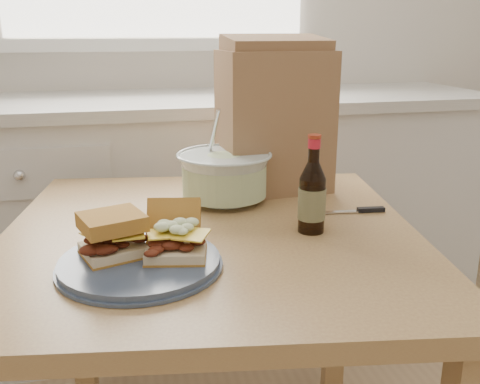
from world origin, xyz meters
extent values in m
cube|color=silver|center=(0.00, 1.70, 0.45)|extent=(2.40, 0.60, 0.90)
cube|color=silver|center=(0.00, 1.70, 0.92)|extent=(2.50, 0.64, 0.04)
cube|color=tan|center=(-0.01, 0.77, 0.74)|extent=(1.04, 1.04, 0.04)
cube|color=tan|center=(-0.35, 1.24, 0.36)|extent=(0.07, 0.07, 0.72)
cube|color=tan|center=(0.45, 1.11, 0.36)|extent=(0.07, 0.07, 0.72)
cylinder|color=#3C4A61|center=(-0.17, 0.61, 0.77)|extent=(0.30, 0.30, 0.02)
cube|color=beige|center=(-0.22, 0.64, 0.79)|extent=(0.14, 0.13, 0.02)
cube|color=yellow|center=(-0.22, 0.64, 0.82)|extent=(0.08, 0.08, 0.00)
cube|color=#AE782E|center=(-0.22, 0.64, 0.84)|extent=(0.14, 0.13, 0.03)
cube|color=beige|center=(-0.11, 0.61, 0.79)|extent=(0.13, 0.12, 0.02)
cube|color=yellow|center=(-0.11, 0.61, 0.82)|extent=(0.08, 0.08, 0.00)
cube|color=#AE782E|center=(-0.10, 0.67, 0.82)|extent=(0.12, 0.09, 0.09)
cone|color=silver|center=(0.06, 0.97, 0.82)|extent=(0.23, 0.23, 0.12)
cylinder|color=beige|center=(0.06, 0.97, 0.81)|extent=(0.21, 0.21, 0.08)
torus|color=silver|center=(0.06, 0.97, 0.88)|extent=(0.24, 0.24, 0.01)
cylinder|color=silver|center=(0.04, 1.01, 0.92)|extent=(0.03, 0.10, 0.16)
cylinder|color=black|center=(0.20, 0.72, 0.82)|extent=(0.06, 0.06, 0.12)
cone|color=black|center=(0.20, 0.72, 0.90)|extent=(0.06, 0.06, 0.04)
cylinder|color=black|center=(0.20, 0.72, 0.94)|extent=(0.02, 0.02, 0.05)
cylinder|color=red|center=(0.20, 0.72, 0.95)|extent=(0.03, 0.03, 0.02)
cylinder|color=maroon|center=(0.20, 0.72, 0.97)|extent=(0.03, 0.03, 0.01)
cylinder|color=#2E3B1D|center=(0.20, 0.72, 0.82)|extent=(0.06, 0.06, 0.07)
cube|color=silver|center=(0.31, 0.81, 0.76)|extent=(0.12, 0.03, 0.00)
cube|color=black|center=(0.39, 0.80, 0.76)|extent=(0.07, 0.02, 0.01)
cube|color=#926446|center=(0.22, 1.05, 0.94)|extent=(0.30, 0.20, 0.37)
camera|label=1|loc=(-0.20, -0.32, 1.18)|focal=40.00mm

